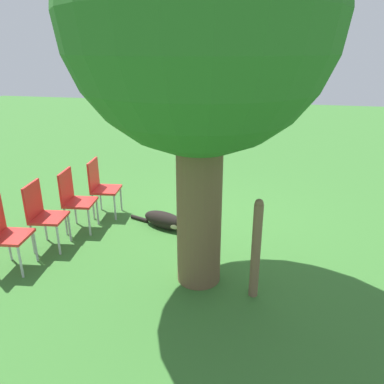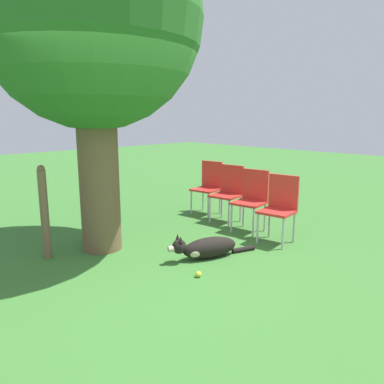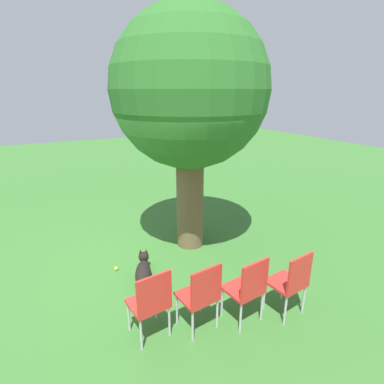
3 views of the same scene
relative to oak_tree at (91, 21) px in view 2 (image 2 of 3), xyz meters
name	(u,v)px [view 2 (image 2 of 3)]	position (x,y,z in m)	size (l,w,h in m)	color
ground_plane	(152,268)	(0.06, -0.99, -2.87)	(30.00, 30.00, 0.00)	#38702D
oak_tree	(91,21)	(0.00, 0.00, 0.00)	(2.71, 2.71, 4.28)	brown
dog	(206,248)	(0.74, -1.21, -2.74)	(1.18, 0.51, 0.35)	black
fence_post	(44,212)	(-0.67, 0.19, -2.28)	(0.10, 0.10, 1.18)	brown
red_chair_0	(280,204)	(1.95, -1.49, -2.33)	(0.47, 0.49, 0.95)	red
red_chair_1	(252,196)	(2.10, -0.90, -2.33)	(0.47, 0.49, 0.95)	red
red_chair_2	(228,190)	(2.25, -0.30, -2.33)	(0.47, 0.49, 0.95)	red
red_chair_3	(209,184)	(2.40, 0.29, -2.33)	(0.47, 0.49, 0.95)	red
tennis_ball	(198,274)	(0.28, -1.55, -2.84)	(0.07, 0.07, 0.07)	#CCE033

